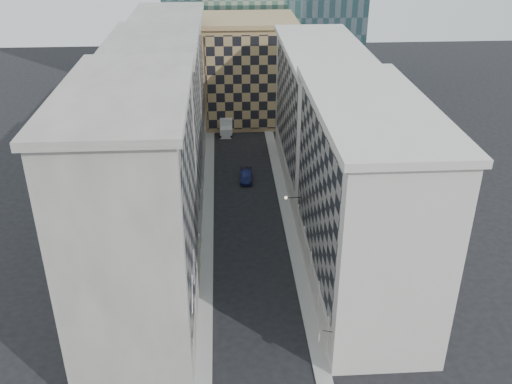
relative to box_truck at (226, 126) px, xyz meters
name	(u,v)px	position (x,y,z in m)	size (l,w,h in m)	color
sidewalk_west	(208,220)	(-2.91, -30.86, -1.19)	(1.50, 100.00, 0.15)	#969590
sidewalk_east	(288,217)	(7.59, -30.86, -1.19)	(1.50, 100.00, 0.15)	#969590
bldg_left_a	(138,215)	(-8.54, -49.86, 10.56)	(10.80, 22.80, 23.70)	gray
bldg_left_b	(160,132)	(-8.54, -27.86, 10.06)	(10.80, 22.80, 22.70)	gray
bldg_left_c	(172,84)	(-8.54, -5.86, 9.56)	(10.80, 22.80, 21.70)	gray
bldg_right_a	(363,201)	(13.22, -45.86, 9.06)	(10.80, 26.80, 20.70)	beige
bldg_right_b	(319,115)	(13.23, -18.86, 8.58)	(10.80, 28.80, 19.70)	beige
tan_block	(248,70)	(4.34, 7.04, 8.17)	(16.80, 14.80, 18.80)	tan
flagpoles_left	(193,280)	(-3.56, -54.86, 6.73)	(0.10, 6.33, 2.33)	gray
bracket_lamp	(287,198)	(6.72, -36.86, 4.93)	(1.98, 0.36, 0.36)	black
box_truck	(226,126)	(0.00, 0.00, 0.00)	(2.38, 5.39, 2.91)	silver
dark_car	(246,176)	(2.62, -19.36, -0.48)	(1.66, 4.76, 1.57)	#10163B
shop_sign	(320,335)	(7.29, -57.86, 2.57)	(1.27, 0.74, 0.84)	black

